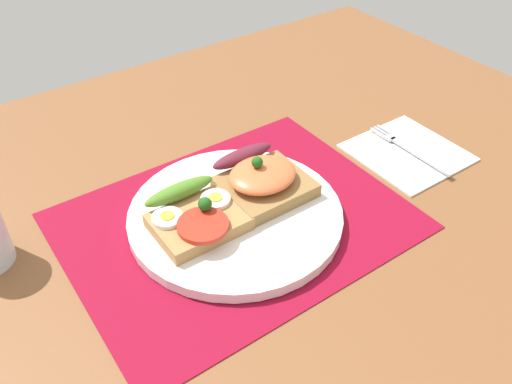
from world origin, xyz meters
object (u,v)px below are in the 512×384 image
Objects in this scene: plate at (235,215)px; sandwich_egg_tomato at (196,216)px; napkin at (407,152)px; sandwich_salmon at (262,179)px; fork at (408,148)px.

sandwich_egg_tomato is (-4.97, 0.58, 2.04)cm from plate.
sandwich_salmon is at bearing 171.39° from napkin.
fork is (27.71, -1.90, -0.22)cm from plate.
fork is at bearing -4.34° from sandwich_egg_tomato.
sandwich_egg_tomato is at bearing 175.31° from napkin.
napkin is (22.75, -3.44, -3.22)cm from sandwich_salmon.
plate reaches higher than fork.
plate is 2.52× the size of sandwich_egg_tomato.
sandwich_egg_tomato is at bearing 175.66° from fork.
sandwich_egg_tomato is at bearing -175.45° from sandwich_salmon.
plate is 2.42× the size of sandwich_salmon.
sandwich_salmon is 23.23cm from napkin.
plate reaches higher than napkin.
plate is at bearing 176.08° from fork.
sandwich_egg_tomato is 0.71× the size of fork.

